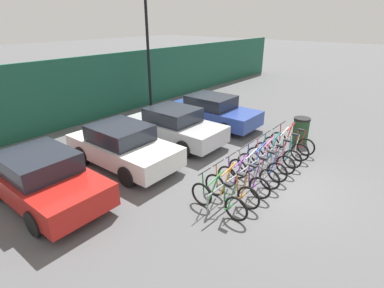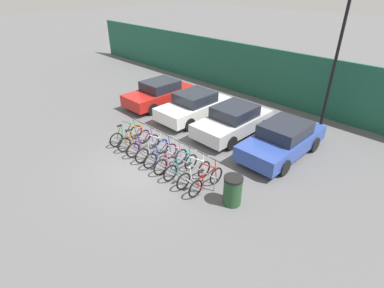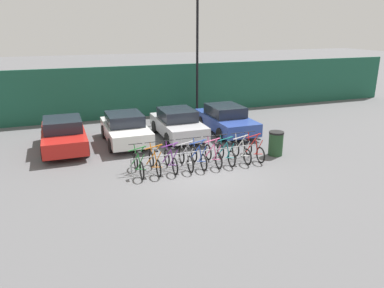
{
  "view_description": "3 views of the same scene",
  "coord_description": "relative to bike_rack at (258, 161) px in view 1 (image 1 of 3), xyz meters",
  "views": [
    {
      "loc": [
        -7.68,
        -2.97,
        4.63
      ],
      "look_at": [
        -0.74,
        2.59,
        0.86
      ],
      "focal_mm": 28.0,
      "sensor_mm": 36.0,
      "label": 1
    },
    {
      "loc": [
        8.16,
        -5.74,
        6.58
      ],
      "look_at": [
        0.96,
        1.46,
        0.83
      ],
      "focal_mm": 28.0,
      "sensor_mm": 36.0,
      "label": 2
    },
    {
      "loc": [
        -4.88,
        -12.3,
        5.32
      ],
      "look_at": [
        0.04,
        1.04,
        0.76
      ],
      "focal_mm": 35.0,
      "sensor_mm": 36.0,
      "label": 3
    }
  ],
  "objects": [
    {
      "name": "car_white",
      "position": [
        -2.15,
        3.87,
        0.19
      ],
      "size": [
        1.91,
        3.99,
        1.4
      ],
      "color": "silver",
      "rests_on": "ground"
    },
    {
      "name": "car_blue",
      "position": [
        3.0,
        3.86,
        0.19
      ],
      "size": [
        1.91,
        4.26,
        1.4
      ],
      "color": "#2D479E",
      "rests_on": "ground"
    },
    {
      "name": "bicycle_teal",
      "position": [
        1.14,
        -0.15,
        -0.13
      ],
      "size": [
        0.68,
        1.71,
        1.05
      ],
      "rotation": [
        0.0,
        0.0,
        0.05
      ],
      "color": "black",
      "rests_on": "ground"
    },
    {
      "name": "ground_plane",
      "position": [
        -0.16,
        -0.68,
        -0.5
      ],
      "size": [
        120.0,
        120.0,
        0.0
      ],
      "primitive_type": "plane",
      "color": "#59595B"
    },
    {
      "name": "bike_rack",
      "position": [
        0.0,
        0.0,
        0.0
      ],
      "size": [
        5.39,
        0.04,
        0.57
      ],
      "color": "gray",
      "rests_on": "ground"
    },
    {
      "name": "hoarding_wall",
      "position": [
        -0.16,
        8.82,
        1.01
      ],
      "size": [
        36.0,
        0.16,
        3.03
      ],
      "primitive_type": "cube",
      "color": "#19513D",
      "rests_on": "ground"
    },
    {
      "name": "bicycle_white",
      "position": [
        1.83,
        -0.15,
        -0.13
      ],
      "size": [
        0.68,
        1.71,
        1.05
      ],
      "rotation": [
        0.0,
        0.0,
        -0.06
      ],
      "color": "black",
      "rests_on": "ground"
    },
    {
      "name": "bicycle_red",
      "position": [
        2.42,
        -0.15,
        -0.13
      ],
      "size": [
        0.68,
        1.71,
        1.05
      ],
      "rotation": [
        0.0,
        0.0,
        0.06
      ],
      "color": "black",
      "rests_on": "ground"
    },
    {
      "name": "bicycle_green",
      "position": [
        -2.42,
        -0.15,
        -0.13
      ],
      "size": [
        0.68,
        1.71,
        1.05
      ],
      "rotation": [
        0.0,
        0.0,
        -0.03
      ],
      "color": "black",
      "rests_on": "ground"
    },
    {
      "name": "bicycle_purple",
      "position": [
        -1.18,
        -0.15,
        -0.13
      ],
      "size": [
        0.68,
        1.71,
        1.05
      ],
      "rotation": [
        0.0,
        0.0,
        -0.0
      ],
      "color": "black",
      "rests_on": "ground"
    },
    {
      "name": "bicycle_silver",
      "position": [
        -0.57,
        -0.15,
        -0.13
      ],
      "size": [
        0.68,
        1.71,
        1.05
      ],
      "rotation": [
        0.0,
        0.0,
        0.06
      ],
      "color": "black",
      "rests_on": "ground"
    },
    {
      "name": "lamp_post",
      "position": [
        2.95,
        7.83,
        3.55
      ],
      "size": [
        0.24,
        0.44,
        7.39
      ],
      "color": "black",
      "rests_on": "ground"
    },
    {
      "name": "car_red",
      "position": [
        -4.89,
        3.83,
        0.19
      ],
      "size": [
        1.91,
        4.08,
        1.4
      ],
      "color": "red",
      "rests_on": "ground"
    },
    {
      "name": "car_silver",
      "position": [
        0.42,
        3.86,
        0.19
      ],
      "size": [
        1.91,
        4.01,
        1.4
      ],
      "color": "#B7B7BC",
      "rests_on": "ground"
    },
    {
      "name": "bicycle_orange",
      "position": [
        -1.8,
        -0.15,
        -0.13
      ],
      "size": [
        0.68,
        1.71,
        1.05
      ],
      "rotation": [
        0.0,
        0.0,
        0.02
      ],
      "color": "black",
      "rests_on": "ground"
    },
    {
      "name": "bicycle_pink",
      "position": [
        0.59,
        -0.15,
        -0.13
      ],
      "size": [
        0.68,
        1.71,
        1.05
      ],
      "rotation": [
        0.0,
        0.0,
        -0.0
      ],
      "color": "black",
      "rests_on": "ground"
    },
    {
      "name": "trash_bin",
      "position": [
        3.5,
        -0.06,
        0.02
      ],
      "size": [
        0.63,
        0.63,
        1.03
      ],
      "color": "#234728",
      "rests_on": "ground"
    },
    {
      "name": "bicycle_blue",
      "position": [
        -0.03,
        -0.15,
        -0.13
      ],
      "size": [
        0.68,
        1.71,
        1.05
      ],
      "rotation": [
        0.0,
        0.0,
        0.03
      ],
      "color": "black",
      "rests_on": "ground"
    }
  ]
}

